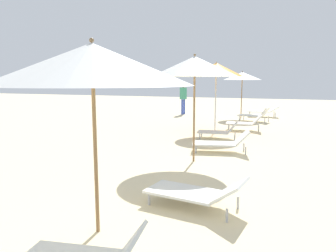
{
  "coord_description": "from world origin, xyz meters",
  "views": [
    {
      "loc": [
        2.38,
        5.81,
        2.03
      ],
      "look_at": [
        0.43,
        11.05,
        1.2
      ],
      "focal_mm": 33.89,
      "sensor_mm": 36.0,
      "label": 1
    }
  ],
  "objects": [
    {
      "name": "lounger_fourth_shoreside",
      "position": [
        0.78,
        14.49,
        0.29
      ],
      "size": [
        1.65,
        0.93,
        0.63
      ],
      "rotation": [
        0.0,
        0.0,
        3.36
      ],
      "color": "white",
      "rests_on": "ground"
    },
    {
      "name": "lounger_third_shoreside",
      "position": [
        1.13,
        10.48,
        0.26
      ],
      "size": [
        1.66,
        0.87,
        0.54
      ],
      "rotation": [
        0.0,
        0.0,
        3.0
      ],
      "color": "white",
      "rests_on": "ground"
    },
    {
      "name": "umbrella_third",
      "position": [
        0.1,
        9.24,
        2.21
      ],
      "size": [
        2.55,
        2.55,
        2.53
      ],
      "color": "olive",
      "rests_on": "ground"
    },
    {
      "name": "lounger_fifth_shoreside",
      "position": [
        0.9,
        18.58,
        0.33
      ],
      "size": [
        1.43,
        0.83,
        0.65
      ],
      "rotation": [
        0.0,
        0.0,
        3.25
      ],
      "color": "white",
      "rests_on": "ground"
    },
    {
      "name": "umbrella_farthest",
      "position": [
        0.22,
        22.65,
        2.19
      ],
      "size": [
        1.95,
        1.95,
        2.45
      ],
      "color": "olive",
      "rests_on": "ground"
    },
    {
      "name": "person_walking_mid",
      "position": [
        -3.19,
        23.37,
        1.1
      ],
      "size": [
        0.36,
        0.42,
        1.79
      ],
      "rotation": [
        0.0,
        0.0,
        2.68
      ],
      "color": "#334CB2",
      "rests_on": "ground"
    },
    {
      "name": "lounger_farthest_shoreside",
      "position": [
        1.28,
        23.7,
        0.33
      ],
      "size": [
        1.67,
        0.9,
        0.6
      ],
      "rotation": [
        0.0,
        0.0,
        3.29
      ],
      "color": "white",
      "rests_on": "ground"
    },
    {
      "name": "umbrella_fourth",
      "position": [
        0.3,
        13.24,
        2.33
      ],
      "size": [
        2.09,
        2.09,
        2.63
      ],
      "color": "olive",
      "rests_on": "ground"
    },
    {
      "name": "umbrella_fifth",
      "position": [
        -0.11,
        17.67,
        2.38
      ],
      "size": [
        2.04,
        2.04,
        2.69
      ],
      "color": "silver",
      "rests_on": "ground"
    },
    {
      "name": "lounger_fifth_inland",
      "position": [
        0.28,
        16.48,
        0.27
      ],
      "size": [
        1.4,
        0.73,
        0.6
      ],
      "rotation": [
        0.0,
        0.0,
        3.25
      ],
      "color": "white",
      "rests_on": "ground"
    },
    {
      "name": "lounger_farthest_inland",
      "position": [
        1.02,
        21.54,
        0.34
      ],
      "size": [
        1.52,
        0.99,
        0.7
      ],
      "rotation": [
        0.0,
        0.0,
        2.91
      ],
      "color": "white",
      "rests_on": "ground"
    }
  ]
}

